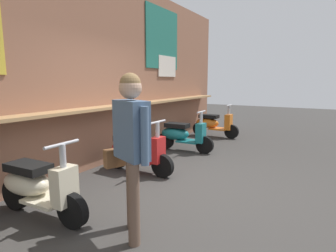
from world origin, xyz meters
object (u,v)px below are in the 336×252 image
(scooter_cream, at_px, (36,186))
(scooter_teal, at_px, (182,135))
(shopper_with_handbag, at_px, (131,139))
(scooter_red, at_px, (135,151))
(scooter_orange, at_px, (213,124))

(scooter_cream, bearing_deg, scooter_teal, 87.00)
(shopper_with_handbag, bearing_deg, scooter_red, -121.56)
(shopper_with_handbag, bearing_deg, scooter_cream, -56.01)
(scooter_teal, height_order, scooter_orange, same)
(scooter_red, height_order, scooter_teal, same)
(scooter_orange, distance_m, shopper_with_handbag, 5.63)
(scooter_teal, distance_m, scooter_orange, 1.97)
(scooter_cream, height_order, shopper_with_handbag, shopper_with_handbag)
(scooter_cream, relative_size, shopper_with_handbag, 0.82)
(scooter_cream, xyz_separation_m, scooter_red, (1.95, 0.00, 0.00))
(scooter_teal, xyz_separation_m, scooter_orange, (1.97, 0.00, 0.00))
(scooter_orange, relative_size, shopper_with_handbag, 0.82)
(scooter_cream, bearing_deg, shopper_with_handbag, 8.76)
(scooter_cream, bearing_deg, scooter_orange, 87.00)
(scooter_orange, xyz_separation_m, shopper_with_handbag, (-5.45, -1.24, 0.66))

